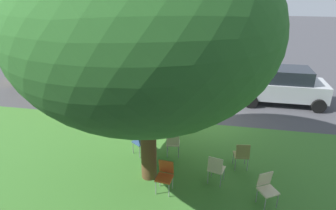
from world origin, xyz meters
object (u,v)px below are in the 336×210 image
chair_2 (142,140)px  parked_car (284,86)px  chair_1 (216,168)px  street_tree (145,31)px  chair_6 (111,116)px  chair_4 (173,142)px  school_bus (111,54)px  chair_5 (150,120)px  chair_3 (267,187)px  chair_0 (242,154)px  chair_7 (165,174)px

chair_2 → parked_car: (-5.17, -5.40, 0.32)m
chair_2 → chair_1: bearing=156.5°
street_tree → chair_6: 4.94m
chair_4 → school_bus: bearing=-54.4°
chair_4 → chair_5: size_ratio=1.00×
street_tree → chair_3: street_tree is taller
chair_5 → school_bus: bearing=-55.2°
street_tree → chair_1: bearing=-179.0°
chair_1 → parked_car: parked_car is taller
chair_0 → chair_1: 1.10m
chair_0 → chair_3: size_ratio=1.00×
parked_car → chair_2: bearing=46.3°
chair_0 → chair_3: bearing=111.4°
chair_0 → chair_7: 2.45m
parked_car → chair_3: bearing=77.8°
chair_0 → chair_6: bearing=-19.9°
street_tree → chair_7: (-0.57, 0.50, -3.62)m
chair_1 → parked_car: bearing=-113.3°
chair_5 → chair_6: same height
chair_0 → chair_1: same height
street_tree → chair_5: bearing=-76.7°
chair_4 → parked_car: size_ratio=0.24×
chair_4 → chair_5: 1.79m
chair_1 → parked_car: 7.02m
chair_7 → chair_5: bearing=-69.1°
chair_7 → chair_6: bearing=-48.7°
chair_2 → chair_7: same height
street_tree → chair_4: 3.84m
chair_6 → parked_car: (-6.80, -3.89, 0.32)m
chair_4 → chair_6: (2.63, -1.42, 0.00)m
street_tree → chair_3: size_ratio=7.35×
chair_0 → parked_car: parked_car is taller
chair_3 → chair_5: bearing=-39.6°
chair_7 → school_bus: (4.30, -7.57, 1.24)m
school_bus → chair_3: bearing=132.2°
street_tree → chair_6: bearing=-50.3°
chair_4 → chair_5: (1.10, -1.41, 0.00)m
parked_car → chair_6: bearing=29.8°
chair_2 → chair_4: size_ratio=1.00×
street_tree → chair_0: street_tree is taller
chair_1 → parked_car: size_ratio=0.24×
school_bus → chair_0: bearing=135.6°
chair_1 → school_bus: school_bus is taller
chair_4 → parked_car: 6.76m
chair_3 → chair_0: bearing=-68.6°
school_bus → chair_7: bearing=119.6°
chair_1 → chair_4: bearing=-39.2°
parked_car → chair_4: bearing=51.9°
street_tree → chair_4: (-0.49, -1.16, -3.62)m
chair_2 → chair_4: (-1.00, -0.09, 0.00)m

